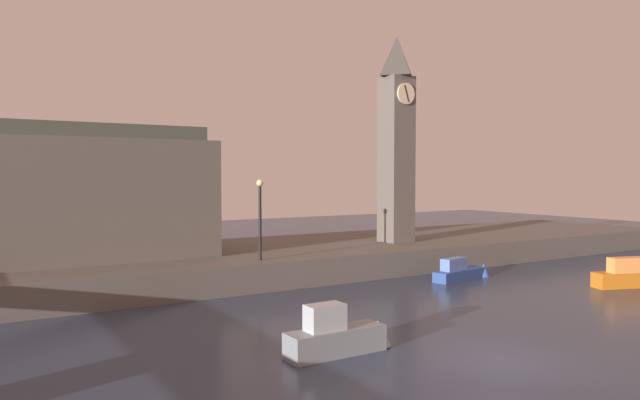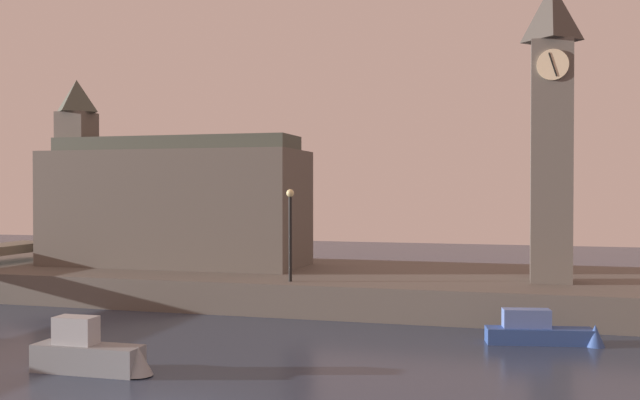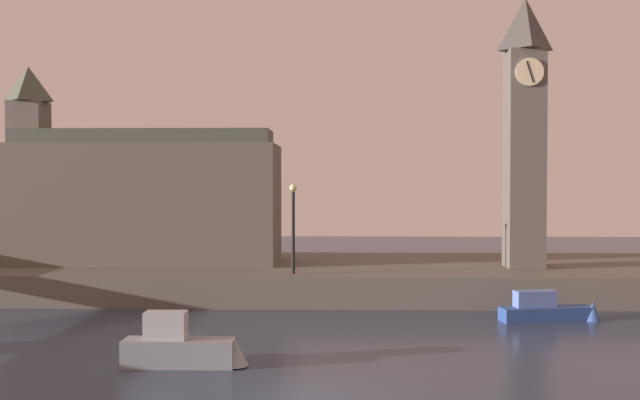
# 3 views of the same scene
# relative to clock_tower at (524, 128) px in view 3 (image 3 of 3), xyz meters

# --- Properties ---
(ground_plane) EXTENTS (120.00, 120.00, 0.00)m
(ground_plane) POSITION_rel_clock_tower_xyz_m (-10.46, -18.28, -8.59)
(ground_plane) COLOR #2D384C
(far_embankment) EXTENTS (70.00, 12.00, 1.50)m
(far_embankment) POSITION_rel_clock_tower_xyz_m (-10.46, 1.72, -7.84)
(far_embankment) COLOR #5B544C
(far_embankment) RESTS_ON ground
(clock_tower) EXTENTS (2.00, 2.06, 13.71)m
(clock_tower) POSITION_rel_clock_tower_xyz_m (0.00, 0.00, 0.00)
(clock_tower) COLOR #5B544C
(clock_tower) RESTS_ON far_embankment
(parliament_hall) EXTENTS (14.60, 5.56, 10.65)m
(parliament_hall) POSITION_rel_clock_tower_xyz_m (-20.42, 2.12, -3.53)
(parliament_hall) COLOR #5B544C
(parliament_hall) RESTS_ON far_embankment
(streetlamp) EXTENTS (0.36, 0.36, 4.26)m
(streetlamp) POSITION_rel_clock_tower_xyz_m (-11.59, -3.06, -4.46)
(streetlamp) COLOR black
(streetlamp) RESTS_ON far_embankment
(boat_cruiser_grey) EXTENTS (4.00, 1.06, 1.74)m
(boat_cruiser_grey) POSITION_rel_clock_tower_xyz_m (-14.30, -14.81, -7.99)
(boat_cruiser_grey) COLOR gray
(boat_cruiser_grey) RESTS_ON ground
(boat_tour_blue) EXTENTS (4.45, 1.63, 1.44)m
(boat_tour_blue) POSITION_rel_clock_tower_xyz_m (-0.40, -6.66, -8.15)
(boat_tour_blue) COLOR #2D4C93
(boat_tour_blue) RESTS_ON ground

